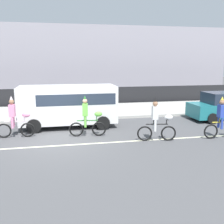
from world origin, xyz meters
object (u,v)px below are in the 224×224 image
(parade_cyclist_pink, at_px, (15,120))
(parked_car_teal, at_px, (224,107))
(parade_cyclist_lime, at_px, (88,119))
(parade_cyclist_zebra, at_px, (157,122))
(parade_cyclist_cobalt, at_px, (223,120))
(parked_van_white, at_px, (69,103))

(parade_cyclist_pink, relative_size, parked_car_teal, 0.47)
(parade_cyclist_pink, distance_m, parade_cyclist_lime, 3.28)
(parade_cyclist_zebra, xyz_separation_m, parade_cyclist_cobalt, (3.04, -0.21, 0.00))
(parade_cyclist_zebra, distance_m, parade_cyclist_cobalt, 3.05)
(parked_van_white, height_order, parked_car_teal, parked_van_white)
(parade_cyclist_zebra, relative_size, parked_car_teal, 0.47)
(parade_cyclist_cobalt, relative_size, parked_car_teal, 0.47)
(parade_cyclist_pink, bearing_deg, parade_cyclist_cobalt, -12.17)
(parade_cyclist_pink, relative_size, parade_cyclist_lime, 1.00)
(parade_cyclist_pink, relative_size, parade_cyclist_zebra, 1.00)
(parade_cyclist_pink, height_order, parked_car_teal, parade_cyclist_pink)
(parade_cyclist_zebra, bearing_deg, parade_cyclist_lime, 155.56)
(parade_cyclist_cobalt, bearing_deg, parade_cyclist_lime, 165.55)
(parade_cyclist_lime, distance_m, parade_cyclist_cobalt, 6.12)
(parade_cyclist_zebra, bearing_deg, parade_cyclist_cobalt, -4.04)
(parade_cyclist_zebra, bearing_deg, parade_cyclist_pink, 163.96)
(parade_cyclist_cobalt, xyz_separation_m, parked_van_white, (-6.67, 3.57, 0.44))
(parade_cyclist_lime, bearing_deg, parade_cyclist_pink, 172.07)
(parade_cyclist_pink, xyz_separation_m, parade_cyclist_cobalt, (9.18, -1.98, 0.00))
(parked_car_teal, bearing_deg, parked_van_white, 179.42)
(parade_cyclist_pink, distance_m, parade_cyclist_cobalt, 9.39)
(parade_cyclist_zebra, height_order, parade_cyclist_cobalt, same)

